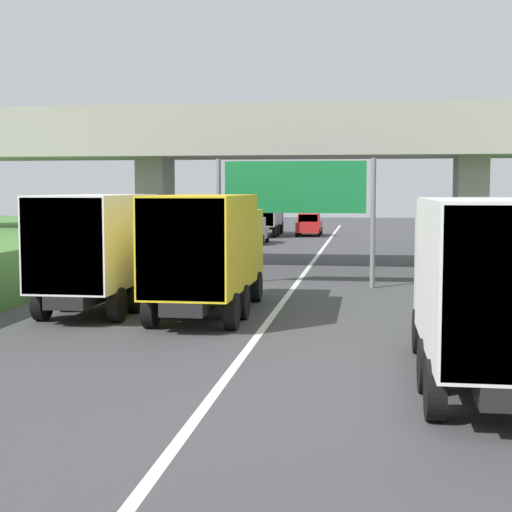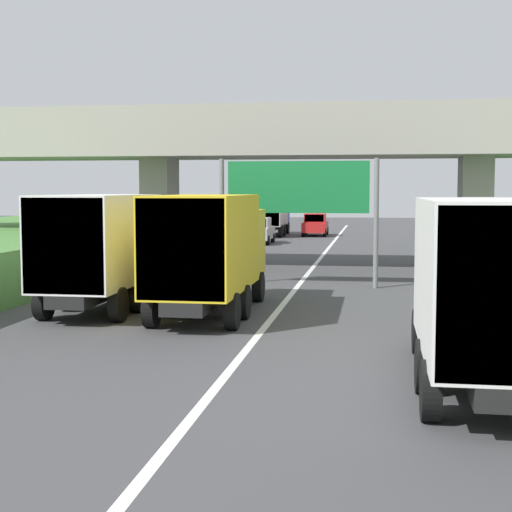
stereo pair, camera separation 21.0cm
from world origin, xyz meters
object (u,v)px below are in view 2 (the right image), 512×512
object	(u,v)px
truck_yellow	(210,248)
truck_white	(484,282)
car_red	(315,225)
overhead_highway_sign	(298,194)
truck_orange	(108,245)
truck_blue	(271,211)
car_silver	(258,231)

from	to	relation	value
truck_yellow	truck_white	world-z (taller)	same
car_red	overhead_highway_sign	bearing A→B (deg)	-86.73
truck_yellow	truck_white	size ratio (longest dim) A/B	1.00
truck_white	car_red	xyz separation A→B (m)	(-6.56, 44.95, -1.08)
truck_orange	truck_blue	world-z (taller)	same
truck_white	car_silver	xyz separation A→B (m)	(-9.64, 35.91, -1.08)
overhead_highway_sign	car_red	world-z (taller)	overhead_highway_sign
car_silver	car_red	distance (m)	9.55
car_silver	overhead_highway_sign	bearing A→B (deg)	-77.55
truck_blue	truck_orange	bearing A→B (deg)	-89.86
car_red	truck_orange	bearing A→B (deg)	-95.15
car_red	truck_blue	bearing A→B (deg)	-175.20
truck_orange	car_silver	distance (m)	28.07
truck_white	car_red	bearing A→B (deg)	98.30
overhead_highway_sign	truck_blue	distance (m)	31.17
truck_orange	truck_yellow	bearing A→B (deg)	-11.63
truck_white	truck_blue	distance (m)	45.77
truck_yellow	truck_blue	xyz separation A→B (m)	(-3.36, 37.48, 0.00)
overhead_highway_sign	truck_blue	world-z (taller)	overhead_highway_sign
truck_yellow	car_silver	bearing A→B (deg)	95.98
truck_orange	car_red	distance (m)	37.26
car_silver	car_red	size ratio (longest dim) A/B	1.00
truck_orange	truck_blue	size ratio (longest dim) A/B	1.00
truck_blue	overhead_highway_sign	bearing A→B (deg)	-80.39
truck_blue	truck_yellow	bearing A→B (deg)	-84.87
overhead_highway_sign	truck_blue	bearing A→B (deg)	99.61
truck_yellow	truck_blue	world-z (taller)	same
overhead_highway_sign	car_silver	bearing A→B (deg)	102.45
truck_orange	truck_yellow	world-z (taller)	same
truck_orange	truck_yellow	distance (m)	3.34
truck_white	truck_orange	bearing A→B (deg)	141.55
overhead_highway_sign	truck_white	world-z (taller)	overhead_highway_sign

